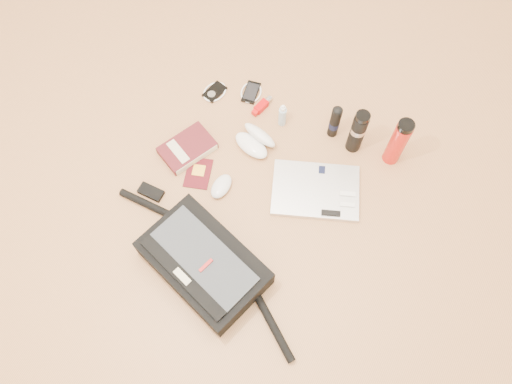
% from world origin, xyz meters
% --- Properties ---
extents(ground, '(4.00, 4.00, 0.00)m').
position_xyz_m(ground, '(0.00, 0.00, 0.00)').
color(ground, '#B17849').
rests_on(ground, ground).
extents(messenger_bag, '(0.91, 0.40, 0.13)m').
position_xyz_m(messenger_bag, '(0.01, -0.31, 0.06)').
color(messenger_bag, black).
rests_on(messenger_bag, ground).
extents(laptop, '(0.42, 0.36, 0.03)m').
position_xyz_m(laptop, '(0.24, 0.17, 0.01)').
color(laptop, silver).
rests_on(laptop, ground).
extents(book, '(0.22, 0.26, 0.04)m').
position_xyz_m(book, '(-0.32, 0.09, 0.02)').
color(book, '#4B1217').
rests_on(book, ground).
extents(passport, '(0.14, 0.17, 0.01)m').
position_xyz_m(passport, '(-0.22, 0.02, 0.00)').
color(passport, '#4A0A11').
rests_on(passport, ground).
extents(mouse, '(0.07, 0.12, 0.04)m').
position_xyz_m(mouse, '(-0.10, 0.01, 0.02)').
color(mouse, silver).
rests_on(mouse, ground).
extents(sunglasses_case, '(0.20, 0.17, 0.10)m').
position_xyz_m(sunglasses_case, '(-0.08, 0.26, 0.03)').
color(sunglasses_case, white).
rests_on(sunglasses_case, ground).
extents(ipod, '(0.11, 0.12, 0.01)m').
position_xyz_m(ipod, '(-0.37, 0.41, 0.01)').
color(ipod, black).
rests_on(ipod, ground).
extents(phone, '(0.11, 0.13, 0.01)m').
position_xyz_m(phone, '(-0.22, 0.48, 0.01)').
color(phone, black).
rests_on(phone, ground).
extents(inhaler, '(0.05, 0.12, 0.03)m').
position_xyz_m(inhaler, '(-0.14, 0.43, 0.02)').
color(inhaler, '#B3070A').
rests_on(inhaler, ground).
extents(spray_bottle, '(0.04, 0.04, 0.13)m').
position_xyz_m(spray_bottle, '(-0.03, 0.40, 0.06)').
color(spray_bottle, '#9AB6CA').
rests_on(spray_bottle, ground).
extents(aerosol_can, '(0.04, 0.04, 0.18)m').
position_xyz_m(aerosol_can, '(0.19, 0.46, 0.09)').
color(aerosol_can, black).
rests_on(aerosol_can, ground).
extents(thermos_black, '(0.08, 0.08, 0.24)m').
position_xyz_m(thermos_black, '(0.29, 0.44, 0.12)').
color(thermos_black, black).
rests_on(thermos_black, ground).
extents(thermos_red, '(0.09, 0.09, 0.26)m').
position_xyz_m(thermos_red, '(0.45, 0.47, 0.13)').
color(thermos_red, red).
rests_on(thermos_red, ground).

